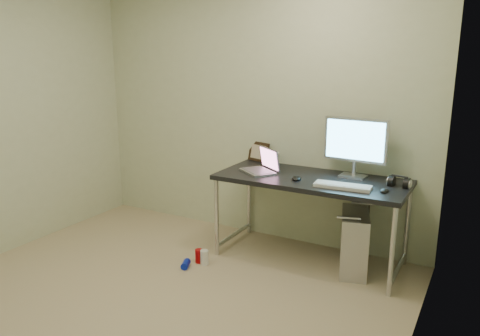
# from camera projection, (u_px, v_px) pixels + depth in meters

# --- Properties ---
(floor) EXTENTS (3.50, 3.50, 0.00)m
(floor) POSITION_uv_depth(u_px,v_px,m) (138.00, 312.00, 3.31)
(floor) COLOR tan
(floor) RESTS_ON ground
(wall_back) EXTENTS (3.50, 0.02, 2.50)m
(wall_back) POSITION_uv_depth(u_px,v_px,m) (253.00, 109.00, 4.49)
(wall_back) COLOR beige
(wall_back) RESTS_ON ground
(wall_right) EXTENTS (0.02, 3.50, 2.50)m
(wall_right) POSITION_uv_depth(u_px,v_px,m) (413.00, 171.00, 2.19)
(wall_right) COLOR beige
(wall_right) RESTS_ON ground
(desk) EXTENTS (1.60, 0.70, 0.75)m
(desk) POSITION_uv_depth(u_px,v_px,m) (311.00, 186.00, 3.99)
(desk) COLOR black
(desk) RESTS_ON ground
(tower_computer) EXTENTS (0.34, 0.53, 0.54)m
(tower_computer) POSITION_uv_depth(u_px,v_px,m) (354.00, 242.00, 3.88)
(tower_computer) COLOR silver
(tower_computer) RESTS_ON ground
(cable_a) EXTENTS (0.01, 0.16, 0.69)m
(cable_a) POSITION_uv_depth(u_px,v_px,m) (359.00, 213.00, 4.14)
(cable_a) COLOR black
(cable_a) RESTS_ON ground
(cable_b) EXTENTS (0.02, 0.11, 0.71)m
(cable_b) POSITION_uv_depth(u_px,v_px,m) (369.00, 217.00, 4.09)
(cable_b) COLOR black
(cable_b) RESTS_ON ground
(can_red) EXTENTS (0.09, 0.09, 0.12)m
(can_red) POSITION_uv_depth(u_px,v_px,m) (199.00, 256.00, 4.07)
(can_red) COLOR #B0060A
(can_red) RESTS_ON ground
(can_white) EXTENTS (0.07, 0.07, 0.13)m
(can_white) POSITION_uv_depth(u_px,v_px,m) (204.00, 257.00, 4.03)
(can_white) COLOR silver
(can_white) RESTS_ON ground
(can_blue) EXTENTS (0.10, 0.13, 0.06)m
(can_blue) POSITION_uv_depth(u_px,v_px,m) (186.00, 264.00, 3.98)
(can_blue) COLOR #0B20C0
(can_blue) RESTS_ON ground
(laptop) EXTENTS (0.39, 0.38, 0.21)m
(laptop) POSITION_uv_depth(u_px,v_px,m) (262.00, 166.00, 4.15)
(laptop) COLOR #BCBBC3
(laptop) RESTS_ON desk
(monitor) EXTENTS (0.54, 0.17, 0.51)m
(monitor) POSITION_uv_depth(u_px,v_px,m) (355.00, 143.00, 3.92)
(monitor) COLOR #BCBBC3
(monitor) RESTS_ON desk
(keyboard) EXTENTS (0.45, 0.18, 0.03)m
(keyboard) POSITION_uv_depth(u_px,v_px,m) (343.00, 186.00, 3.67)
(keyboard) COLOR silver
(keyboard) RESTS_ON desk
(mouse_right) EXTENTS (0.07, 0.10, 0.03)m
(mouse_right) POSITION_uv_depth(u_px,v_px,m) (384.00, 190.00, 3.56)
(mouse_right) COLOR black
(mouse_right) RESTS_ON desk
(mouse_left) EXTENTS (0.10, 0.14, 0.04)m
(mouse_left) POSITION_uv_depth(u_px,v_px,m) (297.00, 177.00, 3.90)
(mouse_left) COLOR black
(mouse_left) RESTS_ON desk
(headphones) EXTENTS (0.17, 0.11, 0.11)m
(headphones) POSITION_uv_depth(u_px,v_px,m) (399.00, 183.00, 3.70)
(headphones) COLOR black
(headphones) RESTS_ON desk
(picture_frame) EXTENTS (0.25, 0.13, 0.19)m
(picture_frame) POSITION_uv_depth(u_px,v_px,m) (259.00, 152.00, 4.53)
(picture_frame) COLOR black
(picture_frame) RESTS_ON desk
(webcam) EXTENTS (0.05, 0.04, 0.12)m
(webcam) POSITION_uv_depth(u_px,v_px,m) (277.00, 155.00, 4.40)
(webcam) COLOR silver
(webcam) RESTS_ON desk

